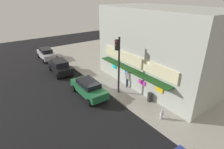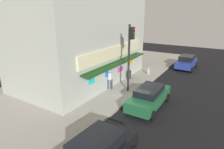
{
  "view_description": "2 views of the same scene",
  "coord_description": "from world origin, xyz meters",
  "px_view_note": "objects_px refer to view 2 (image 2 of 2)",
  "views": [
    {
      "loc": [
        13.83,
        -8.89,
        9.36
      ],
      "look_at": [
        -0.11,
        1.09,
        1.57
      ],
      "focal_mm": 29.2,
      "sensor_mm": 36.0,
      "label": 1
    },
    {
      "loc": [
        -12.56,
        -6.03,
        6.69
      ],
      "look_at": [
        -0.11,
        1.67,
        1.88
      ],
      "focal_mm": 30.83,
      "sensor_mm": 36.0,
      "label": 2
    }
  ],
  "objects_px": {
    "traffic_light": "(130,50)",
    "parked_car_green": "(149,97)",
    "pedestrian": "(110,79)",
    "trash_can": "(129,75)",
    "fire_hydrant": "(148,71)",
    "parked_car_blue": "(186,62)"
  },
  "relations": [
    {
      "from": "parked_car_green",
      "to": "parked_car_blue",
      "type": "xyz_separation_m",
      "value": [
        11.81,
        -0.19,
        0.03
      ]
    },
    {
      "from": "traffic_light",
      "to": "fire_hydrant",
      "type": "height_order",
      "value": "traffic_light"
    },
    {
      "from": "traffic_light",
      "to": "pedestrian",
      "type": "distance_m",
      "value": 3.11
    },
    {
      "from": "parked_car_blue",
      "to": "trash_can",
      "type": "bearing_deg",
      "value": 150.92
    },
    {
      "from": "traffic_light",
      "to": "parked_car_green",
      "type": "bearing_deg",
      "value": -122.58
    },
    {
      "from": "pedestrian",
      "to": "parked_car_green",
      "type": "relative_size",
      "value": 0.39
    },
    {
      "from": "fire_hydrant",
      "to": "trash_can",
      "type": "distance_m",
      "value": 2.65
    },
    {
      "from": "parked_car_blue",
      "to": "parked_car_green",
      "type": "bearing_deg",
      "value": 179.09
    },
    {
      "from": "fire_hydrant",
      "to": "traffic_light",
      "type": "bearing_deg",
      "value": -176.38
    },
    {
      "from": "pedestrian",
      "to": "trash_can",
      "type": "bearing_deg",
      "value": -2.71
    },
    {
      "from": "traffic_light",
      "to": "parked_car_green",
      "type": "xyz_separation_m",
      "value": [
        -1.54,
        -2.42,
        -2.92
      ]
    },
    {
      "from": "fire_hydrant",
      "to": "trash_can",
      "type": "xyz_separation_m",
      "value": [
        -2.38,
        1.15,
        0.03
      ]
    },
    {
      "from": "trash_can",
      "to": "parked_car_blue",
      "type": "relative_size",
      "value": 0.21
    },
    {
      "from": "traffic_light",
      "to": "trash_can",
      "type": "distance_m",
      "value": 4.54
    },
    {
      "from": "parked_car_blue",
      "to": "pedestrian",
      "type": "bearing_deg",
      "value": 158.46
    },
    {
      "from": "fire_hydrant",
      "to": "pedestrian",
      "type": "xyz_separation_m",
      "value": [
        -5.8,
        1.31,
        0.6
      ]
    },
    {
      "from": "trash_can",
      "to": "fire_hydrant",
      "type": "bearing_deg",
      "value": -25.75
    },
    {
      "from": "pedestrian",
      "to": "parked_car_blue",
      "type": "height_order",
      "value": "pedestrian"
    },
    {
      "from": "traffic_light",
      "to": "pedestrian",
      "type": "xyz_separation_m",
      "value": [
        -0.51,
        1.65,
        -2.59
      ]
    },
    {
      "from": "parked_car_green",
      "to": "parked_car_blue",
      "type": "relative_size",
      "value": 1.15
    },
    {
      "from": "parked_car_green",
      "to": "parked_car_blue",
      "type": "distance_m",
      "value": 11.81
    },
    {
      "from": "traffic_light",
      "to": "parked_car_green",
      "type": "distance_m",
      "value": 4.09
    }
  ]
}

